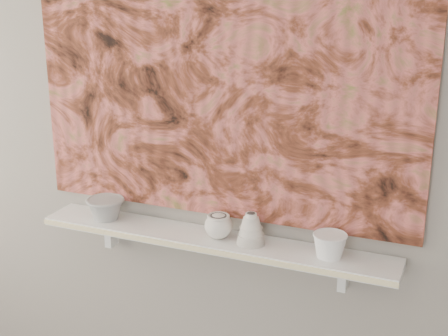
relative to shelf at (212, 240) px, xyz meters
The scene contains 11 objects.
wall_back 0.45m from the shelf, 90.00° to the left, with size 3.60×3.60×0.00m, color gray.
shelf is the anchor object (origin of this frame).
shelf_stripe 0.09m from the shelf, 90.00° to the right, with size 1.40×0.01×0.02m, color beige.
bracket_left 0.50m from the shelf, behind, with size 0.03×0.06×0.12m, color white.
bracket_right 0.50m from the shelf, ahead, with size 0.03×0.06×0.12m, color white.
painting 0.63m from the shelf, 90.00° to the left, with size 1.50×0.03×1.10m, color brown.
house_motif 0.55m from the shelf, ahead, with size 0.09×0.00×0.08m, color black.
bowl_grey 0.47m from the shelf, behind, with size 0.15×0.15×0.09m, color gray, non-canonical shape.
cup_cream 0.07m from the shelf, ahead, with size 0.10×0.10×0.10m, color white, non-canonical shape.
bell_vessel 0.17m from the shelf, ahead, with size 0.11×0.11×0.12m, color beige, non-canonical shape.
bowl_white 0.45m from the shelf, ahead, with size 0.12×0.12×0.09m, color white, non-canonical shape.
Camera 1 is at (0.87, -0.47, 1.89)m, focal length 50.00 mm.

